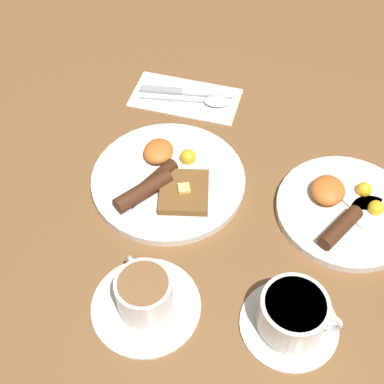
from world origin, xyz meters
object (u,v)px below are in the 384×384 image
at_px(teacup_far, 292,316).
at_px(spoon, 208,100).
at_px(knife, 181,91).
at_px(breakfast_plate_far, 346,210).
at_px(teacup_near, 145,297).
at_px(breakfast_plate_near, 168,179).

relative_size(teacup_far, spoon, 0.78).
bearing_deg(knife, breakfast_plate_far, -40.48).
bearing_deg(teacup_near, spoon, 179.95).
height_order(breakfast_plate_far, teacup_near, teacup_near).
relative_size(teacup_near, spoon, 0.89).
height_order(breakfast_plate_near, teacup_near, teacup_near).
bearing_deg(breakfast_plate_near, spoon, 173.04).
bearing_deg(spoon, teacup_far, -70.88).
xyz_separation_m(teacup_far, knife, (-0.47, -0.27, -0.03)).
distance_m(breakfast_plate_far, knife, 0.42).
bearing_deg(teacup_near, breakfast_plate_far, 130.25).
distance_m(breakfast_plate_near, knife, 0.24).
relative_size(breakfast_plate_near, teacup_near, 1.65).
relative_size(knife, spoon, 1.05).
height_order(teacup_near, knife, teacup_near).
bearing_deg(breakfast_plate_far, spoon, -128.14).
bearing_deg(breakfast_plate_near, teacup_near, 6.34).
relative_size(teacup_near, teacup_far, 1.14).
relative_size(breakfast_plate_far, knife, 1.22).
relative_size(breakfast_plate_far, spoon, 1.28).
distance_m(knife, spoon, 0.06).
bearing_deg(knife, teacup_far, -65.06).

